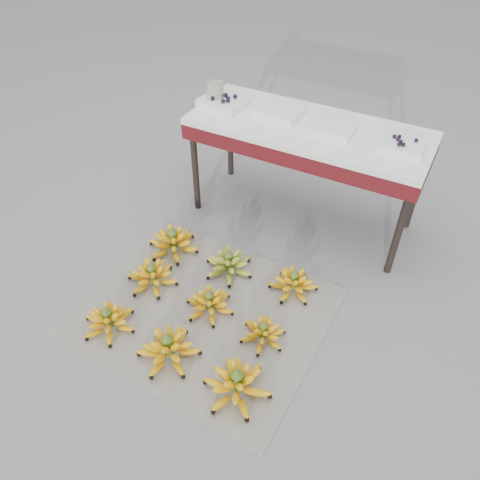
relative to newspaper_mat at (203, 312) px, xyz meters
The scene contains 17 objects.
ground 0.01m from the newspaper_mat, 25.54° to the right, with size 60.00×60.00×0.00m, color slate.
newspaper_mat is the anchor object (origin of this frame).
bunch_front_left 0.48m from the newspaper_mat, 139.47° to the right, with size 0.33×0.33×0.16m.
bunch_front_center 0.32m from the newspaper_mat, 89.13° to the right, with size 0.39×0.39×0.18m.
bunch_front_right 0.51m from the newspaper_mat, 40.48° to the right, with size 0.36×0.36×0.19m.
bunch_mid_left 0.36m from the newspaper_mat, behind, with size 0.29×0.29×0.17m.
bunch_mid_center 0.07m from the newspaper_mat, 43.64° to the left, with size 0.31×0.31×0.16m.
bunch_mid_right 0.36m from the newspaper_mat, ahead, with size 0.29×0.29×0.14m.
bunch_back_left 0.52m from the newspaper_mat, 140.89° to the left, with size 0.32×0.32×0.18m.
bunch_back_center 0.33m from the newspaper_mat, 93.90° to the left, with size 0.34×0.34×0.17m.
bunch_back_right 0.52m from the newspaper_mat, 45.25° to the left, with size 0.27×0.27×0.16m.
vendor_table 1.16m from the newspaper_mat, 81.95° to the left, with size 1.38×0.55×0.66m.
tray_far_left 1.26m from the newspaper_mat, 112.76° to the left, with size 0.29×0.23×0.07m.
tray_left 1.23m from the newspaper_mat, 93.54° to the left, with size 0.28×0.21×0.04m.
tray_right 1.22m from the newspaper_mat, 74.15° to the left, with size 0.25×0.18×0.04m.
tray_far_right 1.36m from the newspaper_mat, 55.78° to the left, with size 0.23×0.17×0.06m.
glass_jar 1.31m from the newspaper_mat, 115.39° to the left, with size 0.10×0.10×0.13m, color beige.
Camera 1 is at (0.91, -1.31, 1.94)m, focal length 35.00 mm.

